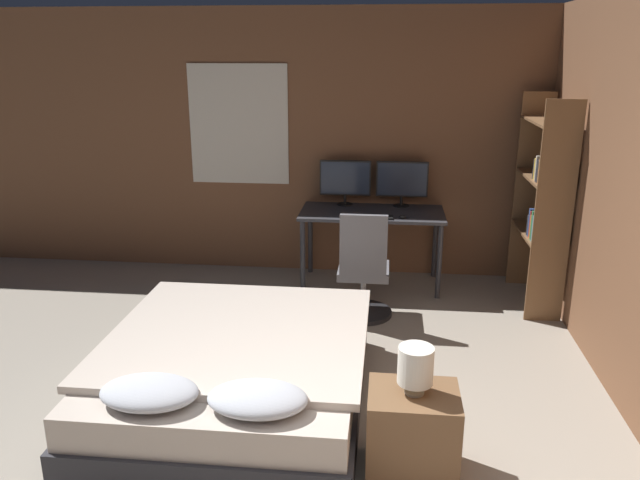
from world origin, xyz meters
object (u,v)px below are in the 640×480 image
object	(u,v)px
monitor_left	(345,180)
bookshelf	(545,196)
desk	(372,220)
keyboard	(371,217)
bed	(236,371)
monitor_right	(402,181)
bedside_lamp	(416,366)
computer_mouse	(403,217)
office_chair	(363,277)
nightstand	(412,433)

from	to	relation	value
monitor_left	bookshelf	world-z (taller)	bookshelf
desk	keyboard	xyz separation A→B (m)	(0.00, -0.24, 0.10)
desk	keyboard	world-z (taller)	keyboard
desk	bookshelf	size ratio (longest dim) A/B	0.73
monitor_left	bed	bearing A→B (deg)	-101.73
monitor_right	bookshelf	world-z (taller)	bookshelf
bedside_lamp	monitor_left	size ratio (longest dim) A/B	0.53
bed	desk	bearing A→B (deg)	70.63
monitor_left	computer_mouse	world-z (taller)	monitor_left
monitor_left	bookshelf	size ratio (longest dim) A/B	0.27
bedside_lamp	monitor_left	bearing A→B (deg)	100.80
computer_mouse	bookshelf	xyz separation A→B (m)	(1.24, -0.13, 0.26)
computer_mouse	office_chair	size ratio (longest dim) A/B	0.07
nightstand	keyboard	distance (m)	2.76
bedside_lamp	computer_mouse	distance (m)	2.70
bed	bookshelf	distance (m)	3.17
monitor_right	bookshelf	distance (m)	1.39
nightstand	monitor_left	bearing A→B (deg)	100.80
bedside_lamp	office_chair	world-z (taller)	office_chair
desk	keyboard	size ratio (longest dim) A/B	3.45
monitor_right	bed	bearing A→B (deg)	-113.22
keyboard	office_chair	distance (m)	0.70
bedside_lamp	monitor_left	distance (m)	3.26
bedside_lamp	monitor_right	world-z (taller)	monitor_right
monitor_left	bookshelf	distance (m)	1.92
bedside_lamp	monitor_right	size ratio (longest dim) A/B	0.53
keyboard	bookshelf	distance (m)	1.56
nightstand	desk	size ratio (longest dim) A/B	0.36
bedside_lamp	bookshelf	distance (m)	2.86
monitor_left	computer_mouse	distance (m)	0.80
bed	bedside_lamp	world-z (taller)	bedside_lamp
nightstand	bedside_lamp	distance (m)	0.42
bed	office_chair	size ratio (longest dim) A/B	2.01
bookshelf	desk	bearing A→B (deg)	166.37
bed	bookshelf	world-z (taller)	bookshelf
nightstand	bedside_lamp	bearing A→B (deg)	90.00
nightstand	desk	bearing A→B (deg)	96.23
monitor_right	computer_mouse	world-z (taller)	monitor_right
monitor_left	monitor_right	size ratio (longest dim) A/B	1.00
keyboard	computer_mouse	bearing A→B (deg)	0.00
keyboard	computer_mouse	distance (m)	0.29
nightstand	bookshelf	size ratio (longest dim) A/B	0.27
desk	computer_mouse	distance (m)	0.40
monitor_left	keyboard	xyz separation A→B (m)	(0.29, -0.49, -0.25)
bed	bedside_lamp	distance (m)	1.36
bed	office_chair	distance (m)	1.71
desk	keyboard	distance (m)	0.26
bedside_lamp	desk	bearing A→B (deg)	96.23
nightstand	keyboard	world-z (taller)	keyboard
desk	monitor_left	bearing A→B (deg)	139.40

